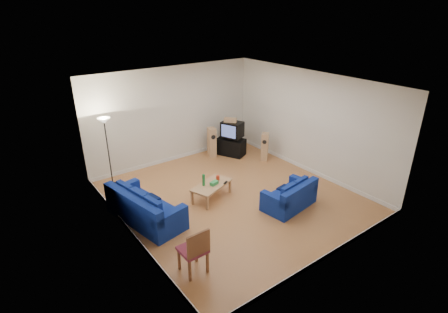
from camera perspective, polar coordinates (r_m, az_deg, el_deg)
room at (r=9.22m, az=1.48°, el=1.72°), size 6.01×6.51×3.21m
sofa_three_seat at (r=8.95m, az=-12.95°, el=-8.53°), size 1.33×2.29×0.83m
sofa_loveseat at (r=9.47m, az=10.79°, el=-6.63°), size 1.56×1.01×0.73m
coffee_table at (r=9.65m, az=-2.04°, el=-4.83°), size 1.34×0.98×0.44m
bottle at (r=9.50m, az=-3.35°, el=-3.86°), size 0.10×0.10×0.33m
tissue_box at (r=9.59m, az=-1.62°, el=-4.34°), size 0.26×0.19×0.10m
red_canister at (r=9.82m, az=-1.01°, el=-3.49°), size 0.14×0.14×0.14m
remote at (r=9.68m, az=0.26°, el=-4.28°), size 0.18×0.13×0.02m
tv_stand at (r=12.49m, az=1.15°, el=1.61°), size 0.91×1.11×0.59m
av_receiver at (r=12.41m, az=1.30°, el=3.19°), size 0.55×0.54×0.10m
television at (r=12.22m, az=1.35°, el=4.45°), size 0.74×0.84×0.54m
centre_speaker at (r=12.10m, az=1.03°, el=5.97°), size 0.40×0.44×0.15m
speaker_left at (r=12.26m, az=-2.00°, el=2.34°), size 0.31×0.37×1.05m
speaker_right at (r=12.06m, az=6.67°, el=1.60°), size 0.36×0.36×0.97m
floor_lamp at (r=10.37m, az=-18.82°, el=4.07°), size 0.36×0.36×2.09m
dining_chair at (r=7.08m, az=-4.81°, el=-14.85°), size 0.51×0.51×1.05m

